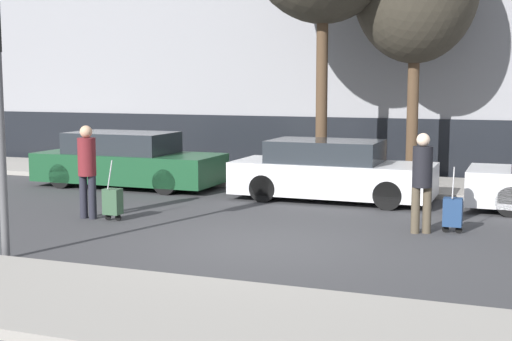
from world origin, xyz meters
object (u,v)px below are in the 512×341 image
object	(u,v)px
parked_car_1	(331,172)
pedestrian_right	(422,177)
trolley_left	(113,202)
pedestrian_left	(87,166)
parked_car_0	(127,161)
trolley_right	(453,212)

from	to	relation	value
parked_car_1	pedestrian_right	bearing A→B (deg)	-50.12
trolley_left	pedestrian_left	bearing A→B (deg)	179.13
parked_car_0	parked_car_1	distance (m)	5.27
parked_car_0	pedestrian_right	size ratio (longest dim) A/B	2.68
parked_car_0	pedestrian_left	bearing A→B (deg)	-69.24
parked_car_0	trolley_left	size ratio (longest dim) A/B	4.06
parked_car_0	trolley_right	distance (m)	8.59
trolley_left	trolley_right	bearing A→B (deg)	10.53
parked_car_0	pedestrian_left	size ratio (longest dim) A/B	2.61
parked_car_0	trolley_left	world-z (taller)	parked_car_0
parked_car_0	pedestrian_left	xyz separation A→B (m)	(1.48, -3.90, 0.38)
parked_car_1	pedestrian_left	distance (m)	5.33
trolley_right	parked_car_0	bearing A→B (deg)	161.15
parked_car_0	parked_car_1	size ratio (longest dim) A/B	1.06
pedestrian_left	trolley_left	xyz separation A→B (m)	(0.55, -0.01, -0.66)
parked_car_0	pedestrian_right	distance (m)	8.19
pedestrian_left	trolley_left	world-z (taller)	pedestrian_left
parked_car_0	pedestrian_right	bearing A→B (deg)	-21.41
parked_car_1	pedestrian_right	distance (m)	3.68
pedestrian_right	trolley_right	distance (m)	0.83
trolley_left	pedestrian_right	xyz separation A→B (m)	(5.59, 0.92, 0.63)
trolley_left	trolley_right	world-z (taller)	trolley_right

